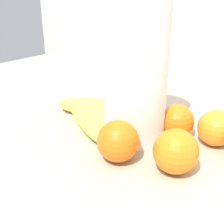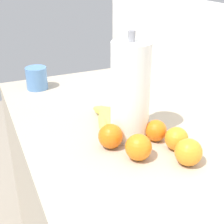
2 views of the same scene
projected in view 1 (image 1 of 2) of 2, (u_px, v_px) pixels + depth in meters
The scene contains 6 objects.
banana_bunch at pixel (95, 112), 0.68m from camera, with size 0.22×0.18×0.04m.
orange_back_right at pixel (118, 141), 0.53m from camera, with size 0.07×0.07×0.07m, color orange.
orange_center at pixel (176, 151), 0.50m from camera, with size 0.07×0.07×0.07m, color orange.
orange_right at pixel (216, 128), 0.58m from camera, with size 0.07×0.07×0.07m, color orange.
orange_front at pixel (177, 121), 0.61m from camera, with size 0.07×0.07×0.07m, color orange.
paper_towel_roll at pixel (136, 63), 0.56m from camera, with size 0.12×0.12×0.32m.
Camera 1 is at (0.09, -0.40, 1.24)m, focal length 50.61 mm.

